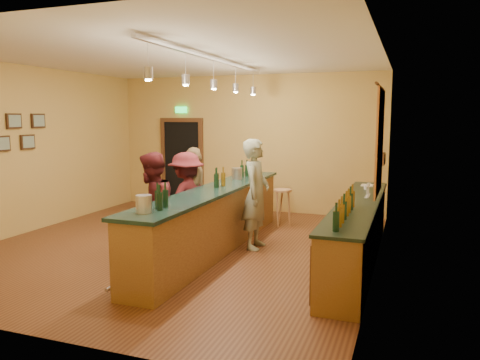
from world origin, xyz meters
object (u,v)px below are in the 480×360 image
(back_counter, at_px, (358,231))
(bartender, at_px, (256,194))
(customer_a, at_px, (152,209))
(customer_b, at_px, (194,195))
(tasting_bar, at_px, (215,215))
(customer_c, at_px, (187,200))
(bar_stool, at_px, (283,196))

(back_counter, xyz_separation_m, bartender, (-1.71, 0.21, 0.44))
(customer_a, relative_size, customer_b, 1.00)
(tasting_bar, height_order, customer_a, customer_a)
(bartender, bearing_deg, customer_c, 102.95)
(customer_b, relative_size, bar_stool, 2.22)
(tasting_bar, bearing_deg, bar_stool, 73.67)
(customer_b, height_order, customer_c, customer_b)
(customer_c, height_order, bar_stool, customer_c)
(back_counter, height_order, bartender, bartender)
(back_counter, height_order, customer_a, customer_a)
(tasting_bar, height_order, bartender, bartender)
(bartender, height_order, customer_b, bartender)
(tasting_bar, bearing_deg, customer_a, -119.95)
(bartender, height_order, bar_stool, bartender)
(back_counter, height_order, customer_c, customer_c)
(customer_a, relative_size, bar_stool, 2.23)
(customer_a, bearing_deg, bartender, 121.02)
(back_counter, distance_m, bar_stool, 2.56)
(bartender, height_order, customer_a, bartender)
(customer_b, bearing_deg, customer_a, -24.16)
(bartender, distance_m, bar_stool, 1.73)
(tasting_bar, bearing_deg, customer_c, 172.98)
(tasting_bar, xyz_separation_m, customer_a, (-0.58, -1.01, 0.25))
(back_counter, bearing_deg, bartender, 173.07)
(back_counter, bearing_deg, bar_stool, 131.60)
(tasting_bar, relative_size, bartender, 2.74)
(bartender, bearing_deg, tasting_bar, 120.42)
(bartender, distance_m, customer_b, 1.15)
(customer_c, bearing_deg, customer_a, 17.45)
(customer_a, bearing_deg, customer_b, 159.63)
(customer_b, bearing_deg, tasting_bar, 32.44)
(bartender, bearing_deg, customer_a, 137.17)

